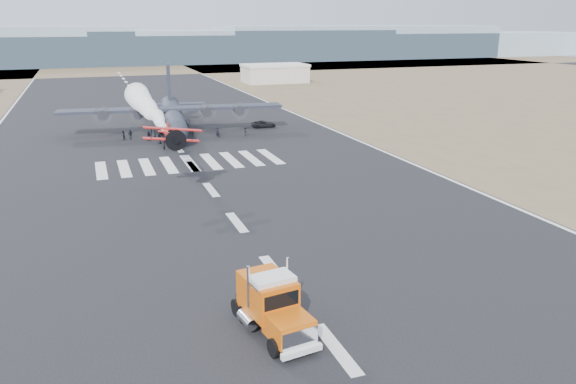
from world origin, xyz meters
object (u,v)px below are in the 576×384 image
support_vehicle (264,124)px  crew_d (131,135)px  crew_b (123,135)px  crew_f (169,134)px  transport_aircraft (172,115)px  crew_g (218,133)px  semi_truck (272,304)px  crew_h (149,136)px  aerobatic_biplane (172,135)px  crew_e (159,139)px  hangar_right (275,73)px  crew_c (246,131)px  crew_a (155,135)px

support_vehicle → crew_d: size_ratio=2.78×
crew_b → crew_f: bearing=117.1°
transport_aircraft → crew_b: transport_aircraft is taller
crew_d → crew_g: crew_g is taller
semi_truck → crew_h: (-0.65, 63.91, -1.06)m
semi_truck → crew_f: 64.38m
aerobatic_biplane → crew_d: bearing=92.6°
semi_truck → aerobatic_biplane: aerobatic_biplane is taller
aerobatic_biplane → transport_aircraft: size_ratio=0.17×
support_vehicle → crew_e: (-20.58, -8.65, 0.21)m
hangar_right → crew_c: hangar_right is taller
hangar_right → support_vehicle: 81.62m
crew_d → hangar_right: bearing=-137.4°
semi_truck → crew_f: semi_truck is taller
crew_d → crew_f: 6.51m
transport_aircraft → crew_f: transport_aircraft is taller
crew_b → aerobatic_biplane: bearing=49.5°
crew_d → crew_e: 6.82m
aerobatic_biplane → crew_g: size_ratio=3.67×
crew_f → crew_h: crew_f is taller
crew_b → crew_h: bearing=100.9°
crew_a → crew_d: (-3.85, 1.92, -0.02)m
crew_c → crew_e: crew_c is taller
crew_c → crew_d: size_ratio=1.04×
crew_b → crew_g: crew_g is taller
hangar_right → crew_f: 94.48m
semi_truck → transport_aircraft: size_ratio=0.22×
crew_c → crew_g: crew_g is taller
crew_e → transport_aircraft: bearing=-34.9°
semi_truck → crew_d: size_ratio=5.38×
crew_c → crew_d: (-19.15, 3.92, -0.03)m
semi_truck → crew_a: (0.42, 64.76, -1.06)m
crew_b → crew_e: bearing=89.1°
crew_d → support_vehicle: bearing=173.3°
support_vehicle → crew_d: bearing=99.0°
aerobatic_biplane → crew_h: aerobatic_biplane is taller
transport_aircraft → crew_e: bearing=-103.8°
semi_truck → crew_e: bearing=80.9°
aerobatic_biplane → crew_c: 35.39m
crew_d → crew_h: 3.93m
crew_a → crew_f: crew_f is taller
hangar_right → crew_e: bearing=-119.5°
support_vehicle → semi_truck: bearing=164.7°
hangar_right → crew_h: bearing=-121.0°
transport_aircraft → crew_a: bearing=-114.1°
crew_d → crew_g: bearing=151.9°
crew_f → crew_h: (-3.28, -0.41, -0.03)m
crew_f → crew_d: bearing=152.5°
semi_truck → support_vehicle: (21.25, 69.88, -1.27)m
aerobatic_biplane → crew_c: bearing=59.8°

